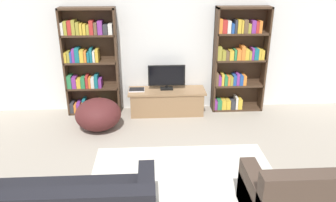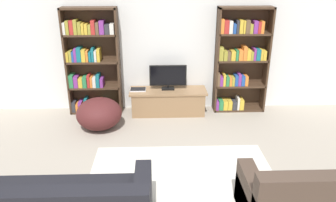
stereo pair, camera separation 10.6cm
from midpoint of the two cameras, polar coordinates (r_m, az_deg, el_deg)
wall_back at (r=6.29m, az=-1.39°, el=10.01°), size 8.80×0.06×2.60m
bookshelf_left at (r=6.31m, az=-14.01°, el=6.33°), size 0.99×0.30×1.99m
bookshelf_right at (r=6.39m, az=11.52°, el=7.02°), size 0.99×0.30×1.99m
tv_stand at (r=6.30m, az=-0.70°, el=-0.07°), size 1.46×0.51×0.47m
television at (r=6.18m, az=-0.74°, el=4.25°), size 0.70×0.16×0.47m
laptop at (r=6.23m, az=-5.95°, el=1.96°), size 0.30×0.21×0.03m
area_rug at (r=4.46m, az=2.23°, el=-13.72°), size 2.51×1.79×0.02m
beanbag_ottoman at (r=5.81m, az=-12.55°, el=-2.28°), size 0.79×0.79×0.54m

